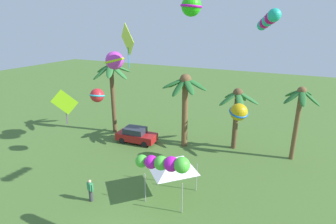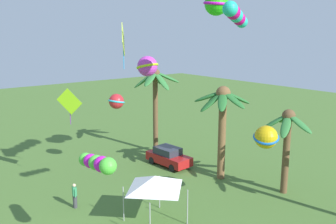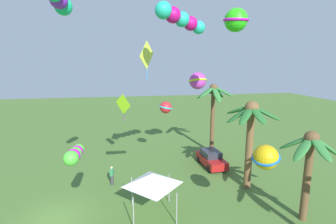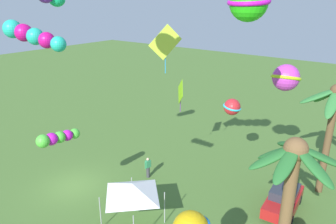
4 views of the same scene
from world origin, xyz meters
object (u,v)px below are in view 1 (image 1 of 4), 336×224
(palm_tree_0, at_px, (237,105))
(parked_car_0, at_px, (136,135))
(kite_diamond_3, at_px, (128,40))
(palm_tree_2, at_px, (299,106))
(kite_ball_1, at_px, (239,112))
(palm_tree_3, at_px, (185,93))
(kite_ball_2, at_px, (191,6))
(kite_ball_8, at_px, (115,61))
(festival_tent, at_px, (172,164))
(kite_tube_7, at_px, (164,163))
(kite_tube_4, at_px, (268,20))
(palm_tree_1, at_px, (112,79))
(spectator_0, at_px, (90,190))
(kite_diamond_0, at_px, (65,103))
(kite_ball_5, at_px, (97,95))

(palm_tree_0, distance_m, parked_car_0, 10.08)
(kite_diamond_3, bearing_deg, palm_tree_2, 42.04)
(kite_ball_1, distance_m, kite_diamond_3, 10.05)
(palm_tree_2, bearing_deg, parked_car_0, -168.52)
(palm_tree_3, bearing_deg, kite_ball_2, -60.60)
(kite_ball_1, height_order, kite_ball_8, kite_ball_8)
(palm_tree_3, distance_m, parked_car_0, 6.49)
(festival_tent, height_order, kite_tube_7, kite_tube_7)
(kite_ball_2, bearing_deg, palm_tree_3, 119.40)
(parked_car_0, relative_size, kite_tube_7, 1.44)
(kite_tube_4, xyz_separation_m, kite_ball_8, (-12.98, 4.71, -3.26))
(palm_tree_0, relative_size, palm_tree_2, 0.90)
(palm_tree_1, height_order, kite_diamond_3, kite_diamond_3)
(spectator_0, relative_size, kite_ball_2, 0.96)
(palm_tree_3, distance_m, kite_diamond_3, 9.27)
(palm_tree_1, height_order, palm_tree_2, palm_tree_1)
(kite_tube_4, relative_size, kite_ball_8, 1.08)
(palm_tree_0, relative_size, kite_tube_4, 2.74)
(festival_tent, relative_size, kite_diamond_0, 1.19)
(parked_car_0, distance_m, spectator_0, 9.50)
(kite_diamond_0, height_order, kite_diamond_3, kite_diamond_3)
(kite_diamond_0, distance_m, kite_ball_8, 7.30)
(palm_tree_1, xyz_separation_m, kite_ball_2, (9.33, -2.18, 6.63))
(spectator_0, bearing_deg, kite_diamond_0, 156.54)
(spectator_0, bearing_deg, kite_diamond_3, 61.58)
(kite_ball_1, bearing_deg, kite_ball_2, -176.24)
(spectator_0, bearing_deg, kite_tube_4, 19.41)
(spectator_0, xyz_separation_m, kite_tube_4, (9.54, 3.36, 10.56))
(kite_ball_2, distance_m, kite_tube_4, 7.91)
(palm_tree_1, xyz_separation_m, palm_tree_2, (17.58, 1.50, -1.03))
(kite_ball_2, distance_m, kite_tube_7, 12.61)
(kite_ball_1, relative_size, kite_ball_5, 1.53)
(kite_ball_5, bearing_deg, kite_diamond_3, -24.70)
(spectator_0, xyz_separation_m, kite_ball_2, (3.53, 8.40, 11.61))
(spectator_0, distance_m, kite_diamond_0, 6.04)
(parked_car_0, relative_size, kite_ball_8, 2.05)
(festival_tent, bearing_deg, parked_car_0, 136.68)
(kite_ball_1, distance_m, kite_ball_2, 8.71)
(palm_tree_0, xyz_separation_m, kite_diamond_3, (-5.24, -9.23, 6.00))
(palm_tree_3, distance_m, kite_diamond_0, 10.68)
(palm_tree_3, bearing_deg, kite_tube_4, -44.90)
(palm_tree_0, height_order, kite_diamond_3, kite_diamond_3)
(spectator_0, relative_size, kite_tube_4, 0.75)
(spectator_0, relative_size, kite_diamond_3, 0.59)
(kite_ball_1, distance_m, kite_tube_7, 10.24)
(palm_tree_1, xyz_separation_m, festival_tent, (10.37, -7.77, -3.33))
(festival_tent, height_order, kite_ball_1, kite_ball_1)
(festival_tent, xyz_separation_m, kite_ball_5, (-7.60, 2.13, 3.26))
(kite_ball_1, height_order, kite_ball_5, kite_ball_5)
(kite_tube_4, relative_size, kite_tube_7, 0.76)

